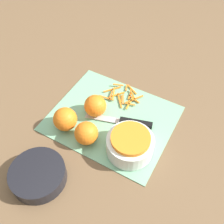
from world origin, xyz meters
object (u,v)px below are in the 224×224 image
at_px(knife, 130,122).
at_px(orange_left, 95,106).
at_px(bowl_speckled, 130,144).
at_px(orange_back, 86,133).
at_px(orange_right, 65,119).
at_px(bowl_dark, 38,175).

relative_size(knife, orange_left, 2.99).
height_order(bowl_speckled, orange_back, orange_back).
height_order(bowl_speckled, orange_right, orange_right).
xyz_separation_m(bowl_speckled, orange_back, (0.14, 0.03, 0.00)).
distance_m(knife, orange_right, 0.22).
height_order(knife, orange_left, orange_left).
relative_size(orange_left, orange_back, 1.01).
relative_size(bowl_speckled, knife, 0.64).
height_order(knife, orange_back, orange_back).
xyz_separation_m(orange_left, orange_back, (-0.04, 0.11, -0.00)).
height_order(orange_left, orange_right, orange_right).
distance_m(orange_left, orange_back, 0.12).
bearing_deg(knife, bowl_speckled, 100.14).
bearing_deg(bowl_dark, orange_right, -78.50).
relative_size(knife, orange_right, 2.89).
distance_m(knife, orange_back, 0.16).
bearing_deg(orange_left, knife, -171.97).
distance_m(orange_right, orange_back, 0.09).
relative_size(bowl_speckled, orange_left, 1.92).
bearing_deg(bowl_speckled, orange_left, -24.12).
distance_m(bowl_dark, knife, 0.34).
bearing_deg(orange_left, bowl_dark, 86.89).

